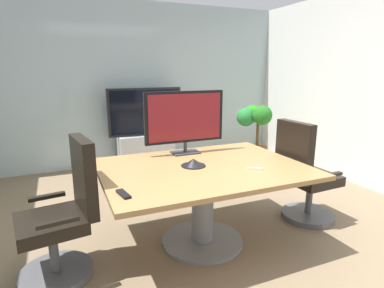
# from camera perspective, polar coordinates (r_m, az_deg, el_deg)

# --- Properties ---
(ground_plane) EXTENTS (7.25, 7.25, 0.00)m
(ground_plane) POSITION_cam_1_polar(r_m,az_deg,el_deg) (2.94, 4.25, -19.54)
(ground_plane) COLOR #7A664C
(wall_back_glass_partition) EXTENTS (5.43, 0.10, 2.67)m
(wall_back_glass_partition) POSITION_cam_1_polar(r_m,az_deg,el_deg) (5.43, -11.01, 10.41)
(wall_back_glass_partition) COLOR #9EB2B7
(wall_back_glass_partition) RESTS_ON ground
(conference_table) EXTENTS (1.78, 1.32, 0.75)m
(conference_table) POSITION_cam_1_polar(r_m,az_deg,el_deg) (2.88, 1.97, -7.56)
(conference_table) COLOR olive
(conference_table) RESTS_ON ground
(office_chair_left) EXTENTS (0.63, 0.61, 1.09)m
(office_chair_left) POSITION_cam_1_polar(r_m,az_deg,el_deg) (2.68, -22.16, -12.77)
(office_chair_left) COLOR #4C4C51
(office_chair_left) RESTS_ON ground
(office_chair_right) EXTENTS (0.60, 0.58, 1.09)m
(office_chair_right) POSITION_cam_1_polar(r_m,az_deg,el_deg) (3.55, 19.66, -6.14)
(office_chair_right) COLOR #4C4C51
(office_chair_right) RESTS_ON ground
(tv_monitor) EXTENTS (0.84, 0.18, 0.64)m
(tv_monitor) POSITION_cam_1_polar(r_m,az_deg,el_deg) (3.18, -1.31, 4.61)
(tv_monitor) COLOR #333338
(tv_monitor) RESTS_ON conference_table
(wall_display_unit) EXTENTS (1.20, 0.36, 1.31)m
(wall_display_unit) POSITION_cam_1_polar(r_m,az_deg,el_deg) (5.24, -8.34, 0.55)
(wall_display_unit) COLOR #B7BABC
(wall_display_unit) RESTS_ON ground
(potted_plant) EXTENTS (0.62, 0.70, 1.03)m
(potted_plant) POSITION_cam_1_polar(r_m,az_deg,el_deg) (5.46, 11.45, 3.40)
(potted_plant) COLOR brown
(potted_plant) RESTS_ON ground
(conference_phone) EXTENTS (0.22, 0.22, 0.07)m
(conference_phone) POSITION_cam_1_polar(r_m,az_deg,el_deg) (2.81, 0.25, -3.42)
(conference_phone) COLOR black
(conference_phone) RESTS_ON conference_table
(remote_control) EXTENTS (0.08, 0.18, 0.02)m
(remote_control) POSITION_cam_1_polar(r_m,az_deg,el_deg) (2.24, -12.34, -8.85)
(remote_control) COLOR black
(remote_control) RESTS_ON conference_table
(whiteboard_marker) EXTENTS (0.13, 0.08, 0.02)m
(whiteboard_marker) POSITION_cam_1_polar(r_m,az_deg,el_deg) (2.77, 11.38, -4.42)
(whiteboard_marker) COLOR silver
(whiteboard_marker) RESTS_ON conference_table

